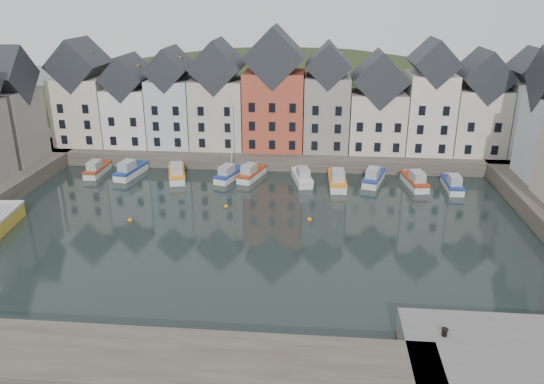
# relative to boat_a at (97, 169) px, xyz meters

# --- Properties ---
(ground) EXTENTS (260.00, 260.00, 0.00)m
(ground) POSITION_rel_boat_a_xyz_m (24.17, -18.55, -0.69)
(ground) COLOR black
(ground) RESTS_ON ground
(far_quay) EXTENTS (90.00, 16.00, 2.00)m
(far_quay) POSITION_rel_boat_a_xyz_m (24.17, 11.45, 0.31)
(far_quay) COLOR #463C36
(far_quay) RESTS_ON ground
(near_wall) EXTENTS (50.00, 6.00, 2.00)m
(near_wall) POSITION_rel_boat_a_xyz_m (14.17, -40.55, 0.31)
(near_wall) COLOR #463C36
(near_wall) RESTS_ON ground
(hillside) EXTENTS (153.60, 70.40, 64.00)m
(hillside) POSITION_rel_boat_a_xyz_m (24.19, 37.45, -18.66)
(hillside) COLOR #203118
(hillside) RESTS_ON ground
(far_terrace) EXTENTS (72.37, 8.16, 17.78)m
(far_terrace) POSITION_rel_boat_a_xyz_m (27.38, 9.45, 8.18)
(far_terrace) COLOR beige
(far_terrace) RESTS_ON far_quay
(mooring_buoys) EXTENTS (20.50, 5.50, 0.50)m
(mooring_buoys) POSITION_rel_boat_a_xyz_m (20.17, -13.22, -0.54)
(mooring_buoys) COLOR orange
(mooring_buoys) RESTS_ON ground
(boat_a) EXTENTS (1.89, 6.08, 2.33)m
(boat_a) POSITION_rel_boat_a_xyz_m (0.00, 0.00, 0.00)
(boat_a) COLOR silver
(boat_a) RESTS_ON ground
(boat_b) EXTENTS (3.15, 6.89, 2.55)m
(boat_b) POSITION_rel_boat_a_xyz_m (4.91, -0.25, 0.06)
(boat_b) COLOR silver
(boat_b) RESTS_ON ground
(boat_c) EXTENTS (3.88, 7.12, 2.61)m
(boat_c) POSITION_rel_boat_a_xyz_m (11.69, -0.91, 0.08)
(boat_c) COLOR silver
(boat_c) RESTS_ON ground
(boat_d) EXTENTS (3.81, 6.44, 11.76)m
(boat_d) POSITION_rel_boat_a_xyz_m (18.89, -0.38, 0.07)
(boat_d) COLOR silver
(boat_d) RESTS_ON ground
(boat_e) EXTENTS (3.64, 6.56, 2.41)m
(boat_e) POSITION_rel_boat_a_xyz_m (21.84, 0.15, 0.02)
(boat_e) COLOR silver
(boat_e) RESTS_ON ground
(boat_f) EXTENTS (3.35, 6.67, 2.45)m
(boat_f) POSITION_rel_boat_a_xyz_m (28.85, -0.77, 0.04)
(boat_f) COLOR silver
(boat_f) RESTS_ON ground
(boat_g) EXTENTS (2.44, 7.07, 2.69)m
(boat_g) POSITION_rel_boat_a_xyz_m (33.52, -1.85, 0.11)
(boat_g) COLOR silver
(boat_g) RESTS_ON ground
(boat_h) EXTENTS (3.76, 6.76, 2.48)m
(boat_h) POSITION_rel_boat_a_xyz_m (38.40, -0.21, 0.04)
(boat_h) COLOR silver
(boat_h) RESTS_ON ground
(boat_i) EXTENTS (3.05, 6.77, 2.51)m
(boat_i) POSITION_rel_boat_a_xyz_m (43.72, -1.09, 0.05)
(boat_i) COLOR silver
(boat_i) RESTS_ON ground
(boat_j) EXTENTS (1.94, 6.12, 2.34)m
(boat_j) POSITION_rel_boat_a_xyz_m (48.41, -1.84, 0.00)
(boat_j) COLOR silver
(boat_j) RESTS_ON ground
(mooring_bollard) EXTENTS (0.48, 0.48, 0.56)m
(mooring_bollard) POSITION_rel_boat_a_xyz_m (39.90, -36.77, 1.62)
(mooring_bollard) COLOR black
(mooring_bollard) RESTS_ON near_quay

